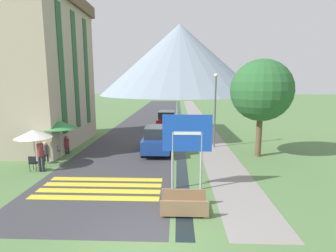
{
  "coord_description": "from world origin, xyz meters",
  "views": [
    {
      "loc": [
        0.94,
        -7.1,
        4.69
      ],
      "look_at": [
        0.32,
        10.0,
        1.84
      ],
      "focal_mm": 28.0,
      "sensor_mm": 36.0,
      "label": 1
    }
  ],
  "objects_px": {
    "footbridge": "(184,206)",
    "person_standing_terrace": "(41,153)",
    "hotel_building": "(35,65)",
    "streetlamp": "(215,104)",
    "cafe_umbrella_front_white": "(33,134)",
    "cafe_umbrella_middle_green": "(60,125)",
    "parked_car_near": "(157,139)",
    "parked_car_far": "(167,120)",
    "cafe_chair_middle": "(55,150)",
    "road_sign": "(187,140)",
    "person_seated_far": "(46,150)",
    "tree_by_path": "(261,91)",
    "cafe_chair_nearest": "(33,162)",
    "person_seated_near": "(67,144)",
    "cafe_chair_near_right": "(42,156)",
    "cafe_chair_far_left": "(64,144)"
  },
  "relations": [
    {
      "from": "hotel_building",
      "to": "footbridge",
      "type": "xyz_separation_m",
      "value": [
        10.59,
        -10.09,
        -5.71
      ]
    },
    {
      "from": "parked_car_near",
      "to": "person_seated_near",
      "type": "bearing_deg",
      "value": -175.26
    },
    {
      "from": "parked_car_near",
      "to": "footbridge",
      "type": "bearing_deg",
      "value": -78.86
    },
    {
      "from": "cafe_chair_nearest",
      "to": "cafe_umbrella_front_white",
      "type": "relative_size",
      "value": 0.4
    },
    {
      "from": "streetlamp",
      "to": "cafe_umbrella_middle_green",
      "type": "bearing_deg",
      "value": -162.7
    },
    {
      "from": "cafe_umbrella_middle_green",
      "to": "tree_by_path",
      "type": "distance_m",
      "value": 12.69
    },
    {
      "from": "cafe_umbrella_front_white",
      "to": "cafe_umbrella_middle_green",
      "type": "relative_size",
      "value": 0.92
    },
    {
      "from": "footbridge",
      "to": "person_standing_terrace",
      "type": "distance_m",
      "value": 8.54
    },
    {
      "from": "person_seated_far",
      "to": "tree_by_path",
      "type": "xyz_separation_m",
      "value": [
        13.05,
        1.61,
        3.51
      ]
    },
    {
      "from": "hotel_building",
      "to": "tree_by_path",
      "type": "height_order",
      "value": "hotel_building"
    },
    {
      "from": "hotel_building",
      "to": "cafe_chair_near_right",
      "type": "distance_m",
      "value": 7.62
    },
    {
      "from": "road_sign",
      "to": "cafe_chair_middle",
      "type": "bearing_deg",
      "value": 150.46
    },
    {
      "from": "hotel_building",
      "to": "streetlamp",
      "type": "distance_m",
      "value": 13.33
    },
    {
      "from": "person_seated_far",
      "to": "cafe_umbrella_middle_green",
      "type": "bearing_deg",
      "value": 55.94
    },
    {
      "from": "person_seated_near",
      "to": "cafe_umbrella_front_white",
      "type": "bearing_deg",
      "value": -99.7
    },
    {
      "from": "hotel_building",
      "to": "streetlamp",
      "type": "height_order",
      "value": "hotel_building"
    },
    {
      "from": "person_seated_near",
      "to": "streetlamp",
      "type": "height_order",
      "value": "streetlamp"
    },
    {
      "from": "footbridge",
      "to": "person_standing_terrace",
      "type": "height_order",
      "value": "person_standing_terrace"
    },
    {
      "from": "person_seated_far",
      "to": "tree_by_path",
      "type": "distance_m",
      "value": 13.61
    },
    {
      "from": "road_sign",
      "to": "cafe_umbrella_middle_green",
      "type": "distance_m",
      "value": 9.04
    },
    {
      "from": "cafe_chair_nearest",
      "to": "tree_by_path",
      "type": "distance_m",
      "value": 13.78
    },
    {
      "from": "cafe_chair_near_right",
      "to": "tree_by_path",
      "type": "xyz_separation_m",
      "value": [
        13.01,
        2.18,
        3.68
      ]
    },
    {
      "from": "parked_car_near",
      "to": "person_standing_terrace",
      "type": "xyz_separation_m",
      "value": [
        -5.86,
        -4.04,
        0.09
      ]
    },
    {
      "from": "road_sign",
      "to": "footbridge",
      "type": "bearing_deg",
      "value": -94.6
    },
    {
      "from": "tree_by_path",
      "to": "parked_car_near",
      "type": "bearing_deg",
      "value": 174.81
    },
    {
      "from": "cafe_chair_nearest",
      "to": "cafe_umbrella_front_white",
      "type": "height_order",
      "value": "cafe_umbrella_front_white"
    },
    {
      "from": "cafe_chair_nearest",
      "to": "hotel_building",
      "type": "bearing_deg",
      "value": 103.28
    },
    {
      "from": "person_standing_terrace",
      "to": "person_seated_far",
      "type": "height_order",
      "value": "person_standing_terrace"
    },
    {
      "from": "footbridge",
      "to": "cafe_chair_far_left",
      "type": "xyz_separation_m",
      "value": [
        -7.98,
        8.11,
        0.29
      ]
    },
    {
      "from": "cafe_chair_middle",
      "to": "person_standing_terrace",
      "type": "bearing_deg",
      "value": -105.51
    },
    {
      "from": "cafe_chair_middle",
      "to": "road_sign",
      "type": "bearing_deg",
      "value": -54.48
    },
    {
      "from": "cafe_chair_near_right",
      "to": "cafe_umbrella_middle_green",
      "type": "distance_m",
      "value": 2.18
    },
    {
      "from": "parked_car_near",
      "to": "parked_car_far",
      "type": "height_order",
      "value": "same"
    },
    {
      "from": "parked_car_near",
      "to": "cafe_chair_nearest",
      "type": "relative_size",
      "value": 4.65
    },
    {
      "from": "cafe_chair_nearest",
      "to": "person_standing_terrace",
      "type": "height_order",
      "value": "person_standing_terrace"
    },
    {
      "from": "footbridge",
      "to": "streetlamp",
      "type": "height_order",
      "value": "streetlamp"
    },
    {
      "from": "person_standing_terrace",
      "to": "streetlamp",
      "type": "bearing_deg",
      "value": 30.23
    },
    {
      "from": "streetlamp",
      "to": "parked_car_near",
      "type": "bearing_deg",
      "value": -156.82
    },
    {
      "from": "person_seated_far",
      "to": "streetlamp",
      "type": "height_order",
      "value": "streetlamp"
    },
    {
      "from": "footbridge",
      "to": "cafe_umbrella_front_white",
      "type": "height_order",
      "value": "cafe_umbrella_front_white"
    },
    {
      "from": "hotel_building",
      "to": "cafe_umbrella_middle_green",
      "type": "bearing_deg",
      "value": -47.73
    },
    {
      "from": "parked_car_far",
      "to": "person_seated_near",
      "type": "distance_m",
      "value": 11.65
    },
    {
      "from": "cafe_chair_middle",
      "to": "person_standing_terrace",
      "type": "height_order",
      "value": "person_standing_terrace"
    },
    {
      "from": "cafe_chair_far_left",
      "to": "person_standing_terrace",
      "type": "height_order",
      "value": "person_standing_terrace"
    },
    {
      "from": "footbridge",
      "to": "cafe_chair_middle",
      "type": "height_order",
      "value": "cafe_chair_middle"
    },
    {
      "from": "cafe_chair_nearest",
      "to": "cafe_chair_middle",
      "type": "bearing_deg",
      "value": 78.52
    },
    {
      "from": "parked_car_near",
      "to": "tree_by_path",
      "type": "bearing_deg",
      "value": -5.19
    },
    {
      "from": "footbridge",
      "to": "cafe_chair_middle",
      "type": "distance_m",
      "value": 10.28
    },
    {
      "from": "footbridge",
      "to": "streetlamp",
      "type": "distance_m",
      "value": 10.57
    },
    {
      "from": "road_sign",
      "to": "cafe_chair_nearest",
      "type": "bearing_deg",
      "value": 165.61
    }
  ]
}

